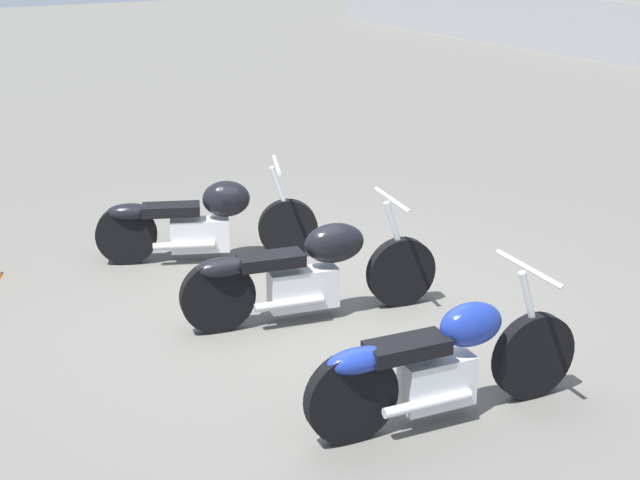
% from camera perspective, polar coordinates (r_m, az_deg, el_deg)
% --- Properties ---
extents(ground_plane, '(60.00, 60.00, 0.00)m').
position_cam_1_polar(ground_plane, '(7.50, -0.98, -4.87)').
color(ground_plane, '#5B5954').
extents(motorcycle_slot_0, '(1.05, 2.00, 0.95)m').
position_cam_1_polar(motorcycle_slot_0, '(8.64, -7.48, 1.26)').
color(motorcycle_slot_0, black).
rests_on(motorcycle_slot_0, ground_plane).
extents(motorcycle_slot_1, '(0.76, 2.18, 0.97)m').
position_cam_1_polar(motorcycle_slot_1, '(7.30, -0.79, -2.02)').
color(motorcycle_slot_1, black).
rests_on(motorcycle_slot_1, ground_plane).
extents(motorcycle_slot_2, '(0.70, 2.01, 0.99)m').
position_cam_1_polar(motorcycle_slot_2, '(5.90, 7.74, -7.82)').
color(motorcycle_slot_2, black).
rests_on(motorcycle_slot_2, ground_plane).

